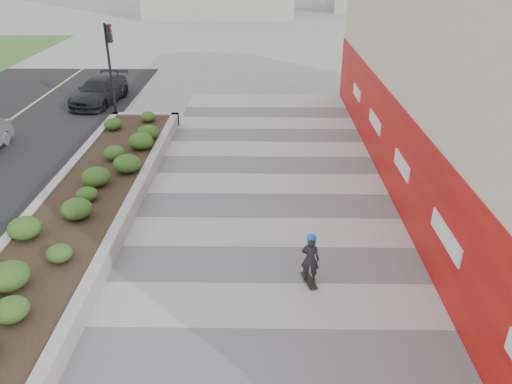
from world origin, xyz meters
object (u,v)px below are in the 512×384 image
planter (80,211)px  car_dark (100,91)px  traffic_signal_near (110,56)px  skateboarder (310,258)px

planter → car_dark: size_ratio=4.13×
planter → car_dark: car_dark is taller
traffic_signal_near → car_dark: traffic_signal_near is taller
planter → skateboarder: 7.02m
planter → skateboarder: size_ratio=13.15×
planter → skateboarder: skateboarder is taller
traffic_signal_near → car_dark: (-1.31, 1.76, -2.13)m
skateboarder → car_dark: size_ratio=0.31×
skateboarder → car_dark: bearing=107.6°
traffic_signal_near → car_dark: bearing=126.5°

